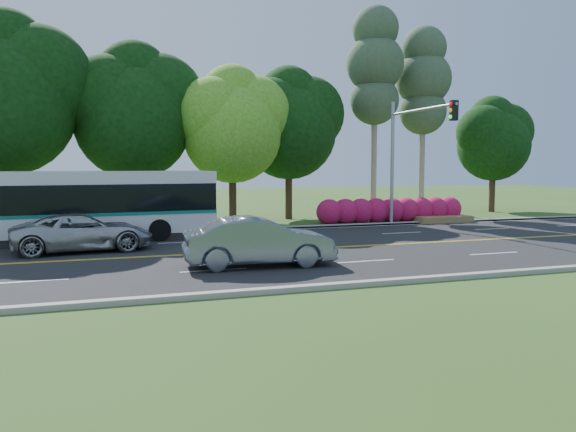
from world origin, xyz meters
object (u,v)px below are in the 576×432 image
object	(u,v)px
traffic_signal	(410,142)
suv	(83,232)
sedan	(259,242)
transit_bus	(78,207)

from	to	relation	value
traffic_signal	suv	size ratio (longest dim) A/B	1.30
traffic_signal	sedan	bearing A→B (deg)	-141.59
sedan	suv	world-z (taller)	sedan
traffic_signal	sedan	xyz separation A→B (m)	(-10.87, -8.62, -3.82)
transit_bus	suv	xyz separation A→B (m)	(0.26, -2.99, -0.81)
transit_bus	sedan	bearing A→B (deg)	-58.16
sedan	suv	xyz separation A→B (m)	(-5.73, 5.46, -0.09)
transit_bus	sedan	xyz separation A→B (m)	(5.99, -8.44, -0.72)
sedan	suv	distance (m)	7.92
transit_bus	suv	world-z (taller)	transit_bus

